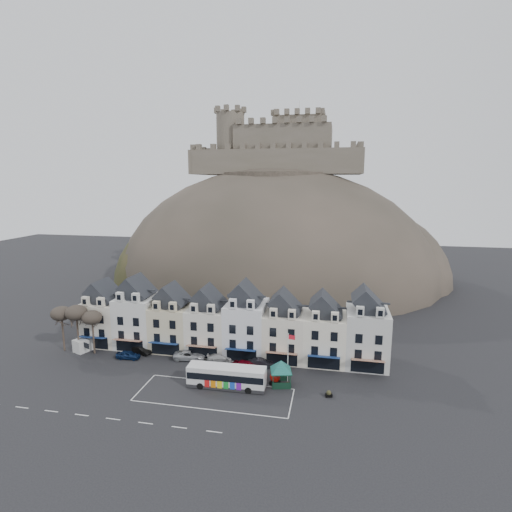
{
  "coord_description": "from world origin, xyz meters",
  "views": [
    {
      "loc": [
        18.08,
        -48.84,
        30.0
      ],
      "look_at": [
        3.48,
        24.0,
        16.03
      ],
      "focal_mm": 28.0,
      "sensor_mm": 36.0,
      "label": 1
    }
  ],
  "objects": [
    {
      "name": "car_black",
      "position": [
        -14.8,
        12.0,
        0.65
      ],
      "size": [
        4.18,
        2.65,
        1.3
      ],
      "primitive_type": "imported",
      "rotation": [
        0.0,
        0.0,
        1.22
      ],
      "color": "black",
      "rests_on": "ground"
    },
    {
      "name": "castle",
      "position": [
        0.51,
        75.93,
        40.19
      ],
      "size": [
        50.2,
        22.2,
        22.0
      ],
      "color": "brown",
      "rests_on": "ground"
    },
    {
      "name": "ground",
      "position": [
        0.0,
        0.0,
        0.0
      ],
      "size": [
        300.0,
        300.0,
        0.0
      ],
      "primitive_type": "plane",
      "color": "black",
      "rests_on": "ground"
    },
    {
      "name": "townhouse_terrace",
      "position": [
        0.15,
        15.97,
        5.3
      ],
      "size": [
        54.4,
        9.35,
        11.8
      ],
      "color": "silver",
      "rests_on": "ground"
    },
    {
      "name": "tree_left_far",
      "position": [
        -29.0,
        10.5,
        6.9
      ],
      "size": [
        3.61,
        3.61,
        8.24
      ],
      "color": "#372B23",
      "rests_on": "ground"
    },
    {
      "name": "car_navy",
      "position": [
        -16.0,
        9.62,
        0.7
      ],
      "size": [
        4.21,
        1.91,
        1.4
      ],
      "primitive_type": "imported",
      "rotation": [
        0.0,
        0.0,
        1.63
      ],
      "color": "#0D1E42",
      "rests_on": "ground"
    },
    {
      "name": "tree_left_mid",
      "position": [
        -26.0,
        10.5,
        7.24
      ],
      "size": [
        3.78,
        3.78,
        8.64
      ],
      "color": "#372B23",
      "rests_on": "ground"
    },
    {
      "name": "bus",
      "position": [
        3.15,
        3.66,
        1.81
      ],
      "size": [
        11.66,
        2.96,
        3.27
      ],
      "rotation": [
        0.0,
        0.0,
        0.02
      ],
      "color": "#262628",
      "rests_on": "ground"
    },
    {
      "name": "car_maroon",
      "position": [
        4.8,
        9.5,
        0.79
      ],
      "size": [
        4.9,
        2.73,
        1.58
      ],
      "primitive_type": "imported",
      "rotation": [
        0.0,
        0.0,
        1.37
      ],
      "color": "#600510",
      "rests_on": "ground"
    },
    {
      "name": "car_silver",
      "position": [
        -5.6,
        11.5,
        0.76
      ],
      "size": [
        5.65,
        3.24,
        1.51
      ],
      "primitive_type": "imported",
      "rotation": [
        0.0,
        0.0,
        1.71
      ],
      "color": "#B6B9BE",
      "rests_on": "ground"
    },
    {
      "name": "planter_west",
      "position": [
        12.0,
        5.18,
        0.46
      ],
      "size": [
        1.07,
        0.84,
        0.96
      ],
      "rotation": [
        0.0,
        0.0,
        0.44
      ],
      "color": "black",
      "rests_on": "ground"
    },
    {
      "name": "tree_left_near",
      "position": [
        -23.0,
        10.5,
        6.55
      ],
      "size": [
        3.43,
        3.43,
        7.84
      ],
      "color": "#372B23",
      "rests_on": "ground"
    },
    {
      "name": "bus_shelter",
      "position": [
        10.9,
        5.88,
        3.04
      ],
      "size": [
        6.02,
        6.02,
        3.92
      ],
      "rotation": [
        0.0,
        0.0,
        0.22
      ],
      "color": "black",
      "rests_on": "ground"
    },
    {
      "name": "white_van",
      "position": [
        -25.15,
        12.0,
        1.15
      ],
      "size": [
        3.83,
        5.46,
        2.29
      ],
      "rotation": [
        0.0,
        0.0,
        -0.37
      ],
      "color": "silver",
      "rests_on": "ground"
    },
    {
      "name": "car_charcoal",
      "position": [
        6.82,
        10.97,
        0.72
      ],
      "size": [
        4.57,
        2.24,
        1.44
      ],
      "primitive_type": "imported",
      "rotation": [
        0.0,
        0.0,
        1.74
      ],
      "color": "black",
      "rests_on": "ground"
    },
    {
      "name": "flagpole",
      "position": [
        11.83,
        7.26,
        4.4
      ],
      "size": [
        1.1,
        0.28,
        7.7
      ],
      "rotation": [
        0.0,
        0.0,
        -0.2
      ],
      "color": "silver",
      "rests_on": "ground"
    },
    {
      "name": "castle_hill",
      "position": [
        1.25,
        68.95,
        0.11
      ],
      "size": [
        100.0,
        76.0,
        68.0
      ],
      "color": "#332F27",
      "rests_on": "ground"
    },
    {
      "name": "car_white",
      "position": [
        -0.4,
        12.0,
        0.62
      ],
      "size": [
        4.51,
        2.46,
        1.24
      ],
      "primitive_type": "imported",
      "rotation": [
        0.0,
        0.0,
        1.75
      ],
      "color": "silver",
      "rests_on": "ground"
    },
    {
      "name": "red_buoy",
      "position": [
        10.0,
        5.95,
        0.97
      ],
      "size": [
        1.64,
        1.64,
        1.91
      ],
      "rotation": [
        0.0,
        0.0,
        -0.34
      ],
      "color": "black",
      "rests_on": "ground"
    },
    {
      "name": "coach_bay_markings",
      "position": [
        2.0,
        1.25,
        0.0
      ],
      "size": [
        22.0,
        7.5,
        0.01
      ],
      "primitive_type": "cube",
      "color": "silver",
      "rests_on": "ground"
    },
    {
      "name": "planter_east",
      "position": [
        18.0,
        3.85,
        0.47
      ],
      "size": [
        1.07,
        0.72,
        0.98
      ],
      "rotation": [
        0.0,
        0.0,
        0.26
      ],
      "color": "black",
      "rests_on": "ground"
    }
  ]
}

